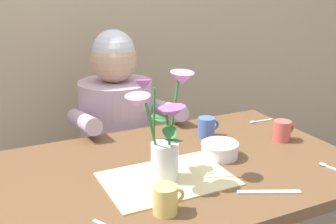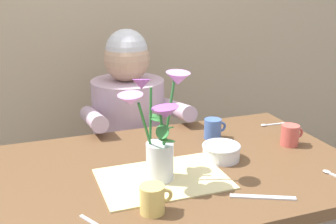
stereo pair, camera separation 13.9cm
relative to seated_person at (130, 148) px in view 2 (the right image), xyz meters
The scene contains 11 objects.
dining_table 0.62m from the seated_person, 87.82° to the right, with size 1.20×0.80×0.74m.
seated_person is the anchor object (origin of this frame).
striped_placemat 0.72m from the seated_person, 95.90° to the right, with size 0.40×0.28×0.01m, color beige.
flower_vase 0.78m from the seated_person, 96.86° to the right, with size 0.25×0.25×0.35m.
ceramic_bowl 0.68m from the seated_person, 74.39° to the right, with size 0.14×0.14×0.06m.
dinner_knife 0.93m from the seated_person, 79.70° to the right, with size 0.19×0.02×0.01m, color silver.
ceramic_mug 0.53m from the seated_person, 61.07° to the right, with size 0.09×0.07×0.08m.
tea_cup 0.91m from the seated_person, 100.51° to the right, with size 0.09×0.07×0.08m.
coffee_cup 0.79m from the seated_person, 50.77° to the right, with size 0.09×0.07×0.08m.
spoon_1 0.99m from the seated_person, 61.85° to the right, with size 0.05×0.12×0.01m.
spoon_2 0.67m from the seated_person, 34.91° to the right, with size 0.12×0.02×0.01m.
Camera 2 is at (-0.48, -1.19, 1.35)m, focal length 44.25 mm.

